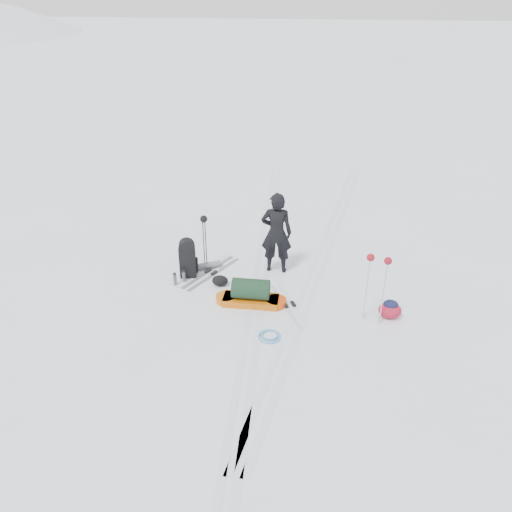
% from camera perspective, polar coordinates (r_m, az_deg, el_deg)
% --- Properties ---
extents(ground, '(200.00, 200.00, 0.00)m').
position_cam_1_polar(ground, '(11.37, 0.24, -3.89)').
color(ground, white).
rests_on(ground, ground).
extents(ski_tracks, '(3.38, 17.97, 0.01)m').
position_cam_1_polar(ski_tracks, '(12.05, 3.75, -1.89)').
color(ski_tracks, silver).
rests_on(ski_tracks, ground).
extents(skier, '(0.75, 0.51, 2.00)m').
position_cam_1_polar(skier, '(11.67, 2.35, 2.64)').
color(skier, black).
rests_on(skier, ground).
extents(pulk_sled, '(1.56, 0.53, 0.59)m').
position_cam_1_polar(pulk_sled, '(10.79, -0.59, -4.42)').
color(pulk_sled, '#C75B0B').
rests_on(pulk_sled, ground).
extents(expedition_rucksack, '(0.91, 0.82, 0.97)m').
position_cam_1_polar(expedition_rucksack, '(11.82, -7.52, -0.29)').
color(expedition_rucksack, black).
rests_on(expedition_rucksack, ground).
extents(ski_poles_black, '(0.18, 0.17, 1.41)m').
position_cam_1_polar(ski_poles_black, '(11.74, -5.97, 3.48)').
color(ski_poles_black, black).
rests_on(ski_poles_black, ground).
extents(ski_poles_silver, '(0.48, 0.25, 1.53)m').
position_cam_1_polar(ski_poles_silver, '(9.98, 13.80, -1.22)').
color(ski_poles_silver, silver).
rests_on(ski_poles_silver, ground).
extents(touring_skis_grey, '(1.07, 1.78, 0.07)m').
position_cam_1_polar(touring_skis_grey, '(12.04, -5.16, -1.91)').
color(touring_skis_grey, gray).
rests_on(touring_skis_grey, ground).
extents(touring_skis_white, '(1.03, 1.67, 0.06)m').
position_cam_1_polar(touring_skis_white, '(10.84, 3.83, -5.67)').
color(touring_skis_white, '#B8BABE').
rests_on(touring_skis_white, ground).
extents(rope_coil, '(0.59, 0.59, 0.05)m').
position_cam_1_polar(rope_coil, '(9.95, 1.55, -9.10)').
color(rope_coil, '#5A98DB').
rests_on(rope_coil, ground).
extents(small_daypack, '(0.51, 0.41, 0.41)m').
position_cam_1_polar(small_daypack, '(10.74, 15.06, -5.90)').
color(small_daypack, maroon).
rests_on(small_daypack, ground).
extents(thermos_pair, '(0.24, 0.25, 0.31)m').
position_cam_1_polar(thermos_pair, '(11.68, -8.76, -2.46)').
color(thermos_pair, '#55565C').
rests_on(thermos_pair, ground).
extents(stuff_sack, '(0.44, 0.38, 0.24)m').
position_cam_1_polar(stuff_sack, '(11.52, -4.13, -2.82)').
color(stuff_sack, black).
rests_on(stuff_sack, ground).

